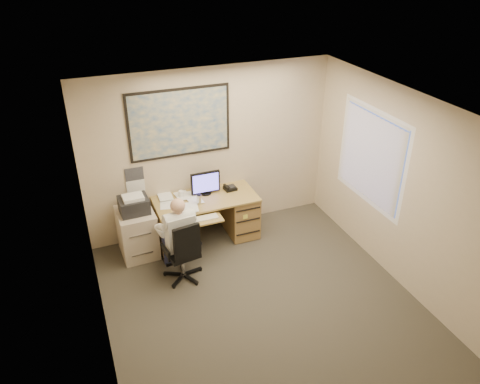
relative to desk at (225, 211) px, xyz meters
name	(u,v)px	position (x,y,z in m)	size (l,w,h in m)	color
room_shell	(269,224)	(-0.12, -1.90, 0.91)	(4.00, 4.50, 2.70)	#37332A
desk	(225,211)	(0.00, 0.00, 0.00)	(1.60, 0.97, 1.12)	#A48746
world_map	(180,123)	(-0.58, 0.33, 1.46)	(1.56, 0.03, 1.06)	#1E4C93
wall_calendar	(135,180)	(-1.33, 0.34, 0.64)	(0.28, 0.01, 0.42)	white
window_blinds	(371,157)	(1.85, -1.10, 1.11)	(0.06, 1.40, 1.30)	beige
filing_cabinet	(137,229)	(-1.44, -0.02, 0.00)	(0.55, 0.65, 1.02)	#C1B19B
office_chair	(183,263)	(-0.96, -0.88, -0.16)	(0.67, 0.67, 0.98)	black
person	(180,239)	(-0.95, -0.80, 0.20)	(0.54, 0.77, 1.28)	silver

